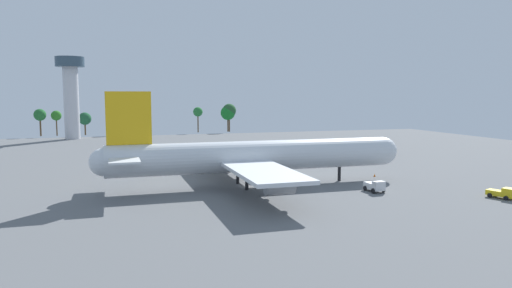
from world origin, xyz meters
name	(u,v)px	position (x,y,z in m)	size (l,w,h in m)	color
ground_plane	(256,186)	(0.00, 0.00, 0.00)	(268.06, 268.06, 0.00)	slate
cargo_airplane	(255,156)	(-0.26, 0.00, 6.31)	(67.02, 54.14, 19.89)	silver
maintenance_van	(502,193)	(40.23, -25.20, 1.06)	(3.55, 5.22, 2.13)	yellow
cargo_loader	(375,186)	(20.84, -12.73, 1.18)	(2.86, 4.61, 2.33)	silver
safety_cone_nose	(375,175)	(30.16, 2.49, 0.36)	(0.50, 0.50, 0.71)	orange
control_tower	(71,90)	(-45.11, 125.25, 21.56)	(12.07, 12.07, 35.61)	silver
tree_line_backdrop	(162,113)	(-4.27, 144.94, 10.32)	(97.41, 7.54, 15.22)	#51381E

